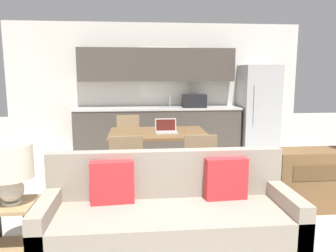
{
  "coord_description": "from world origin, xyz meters",
  "views": [
    {
      "loc": [
        -0.46,
        -2.67,
        1.63
      ],
      "look_at": [
        -0.05,
        1.5,
        0.95
      ],
      "focal_mm": 35.0,
      "sensor_mm": 36.0,
      "label": 1
    }
  ],
  "objects_px": {
    "table_lamp": "(9,166)",
    "dining_chair_near_right": "(199,164)",
    "laptop": "(166,129)",
    "dining_table": "(158,136)",
    "credenza": "(325,179)",
    "dining_chair_near_left": "(126,165)",
    "dining_chair_far_left": "(128,138)",
    "refrigerator": "(258,107)",
    "side_table": "(12,222)",
    "couch": "(169,214)"
  },
  "relations": [
    {
      "from": "dining_chair_near_left",
      "to": "laptop",
      "type": "height_order",
      "value": "laptop"
    },
    {
      "from": "credenza",
      "to": "laptop",
      "type": "distance_m",
      "value": 2.23
    },
    {
      "from": "dining_chair_near_right",
      "to": "laptop",
      "type": "distance_m",
      "value": 0.97
    },
    {
      "from": "couch",
      "to": "table_lamp",
      "type": "xyz_separation_m",
      "value": [
        -1.37,
        -0.03,
        0.5
      ]
    },
    {
      "from": "credenza",
      "to": "dining_chair_near_right",
      "type": "bearing_deg",
      "value": 165.68
    },
    {
      "from": "dining_chair_far_left",
      "to": "dining_chair_near_right",
      "type": "bearing_deg",
      "value": -63.0
    },
    {
      "from": "refrigerator",
      "to": "table_lamp",
      "type": "height_order",
      "value": "refrigerator"
    },
    {
      "from": "dining_chair_near_right",
      "to": "dining_chair_near_left",
      "type": "xyz_separation_m",
      "value": [
        -0.92,
        0.01,
        0.0
      ]
    },
    {
      "from": "table_lamp",
      "to": "laptop",
      "type": "xyz_separation_m",
      "value": [
        1.52,
        2.01,
        -0.05
      ]
    },
    {
      "from": "couch",
      "to": "table_lamp",
      "type": "bearing_deg",
      "value": -178.87
    },
    {
      "from": "refrigerator",
      "to": "laptop",
      "type": "height_order",
      "value": "refrigerator"
    },
    {
      "from": "dining_chair_far_left",
      "to": "table_lamp",
      "type": "bearing_deg",
      "value": -109.14
    },
    {
      "from": "dining_chair_near_left",
      "to": "dining_chair_near_right",
      "type": "bearing_deg",
      "value": 174.81
    },
    {
      "from": "dining_chair_far_left",
      "to": "laptop",
      "type": "bearing_deg",
      "value": -57.25
    },
    {
      "from": "dining_chair_near_left",
      "to": "dining_chair_far_left",
      "type": "distance_m",
      "value": 1.72
    },
    {
      "from": "couch",
      "to": "dining_chair_far_left",
      "type": "xyz_separation_m",
      "value": [
        -0.43,
        2.86,
        0.15
      ]
    },
    {
      "from": "side_table",
      "to": "dining_chair_near_left",
      "type": "bearing_deg",
      "value": 50.18
    },
    {
      "from": "side_table",
      "to": "laptop",
      "type": "distance_m",
      "value": 2.57
    },
    {
      "from": "refrigerator",
      "to": "dining_chair_near_right",
      "type": "height_order",
      "value": "refrigerator"
    },
    {
      "from": "dining_chair_near_left",
      "to": "laptop",
      "type": "distance_m",
      "value": 1.07
    },
    {
      "from": "dining_chair_far_left",
      "to": "dining_table",
      "type": "bearing_deg",
      "value": -62.37
    },
    {
      "from": "table_lamp",
      "to": "dining_chair_near_right",
      "type": "bearing_deg",
      "value": 31.75
    },
    {
      "from": "dining_table",
      "to": "side_table",
      "type": "xyz_separation_m",
      "value": [
        -1.42,
        -2.03,
        -0.35
      ]
    },
    {
      "from": "table_lamp",
      "to": "dining_chair_near_left",
      "type": "bearing_deg",
      "value": 50.99
    },
    {
      "from": "dining_chair_far_left",
      "to": "laptop",
      "type": "xyz_separation_m",
      "value": [
        0.59,
        -0.87,
        0.31
      ]
    },
    {
      "from": "credenza",
      "to": "dining_chair_far_left",
      "type": "relative_size",
      "value": 1.43
    },
    {
      "from": "dining_table",
      "to": "dining_chair_near_left",
      "type": "relative_size",
      "value": 1.64
    },
    {
      "from": "dining_table",
      "to": "credenza",
      "type": "xyz_separation_m",
      "value": [
        1.93,
        -1.26,
        -0.32
      ]
    },
    {
      "from": "refrigerator",
      "to": "dining_table",
      "type": "height_order",
      "value": "refrigerator"
    },
    {
      "from": "table_lamp",
      "to": "dining_chair_near_left",
      "type": "xyz_separation_m",
      "value": [
        0.94,
        1.16,
        -0.35
      ]
    },
    {
      "from": "dining_chair_far_left",
      "to": "dining_chair_near_left",
      "type": "bearing_deg",
      "value": -90.93
    },
    {
      "from": "refrigerator",
      "to": "laptop",
      "type": "bearing_deg",
      "value": -136.81
    },
    {
      "from": "couch",
      "to": "side_table",
      "type": "distance_m",
      "value": 1.39
    },
    {
      "from": "dining_chair_near_left",
      "to": "refrigerator",
      "type": "bearing_deg",
      "value": -138.21
    },
    {
      "from": "side_table",
      "to": "dining_chair_far_left",
      "type": "bearing_deg",
      "value": 71.59
    },
    {
      "from": "side_table",
      "to": "laptop",
      "type": "bearing_deg",
      "value": 52.36
    },
    {
      "from": "side_table",
      "to": "table_lamp",
      "type": "bearing_deg",
      "value": -15.48
    },
    {
      "from": "refrigerator",
      "to": "dining_chair_near_right",
      "type": "distance_m",
      "value": 3.51
    },
    {
      "from": "table_lamp",
      "to": "dining_chair_near_right",
      "type": "distance_m",
      "value": 2.22
    },
    {
      "from": "dining_chair_near_right",
      "to": "dining_chair_near_left",
      "type": "height_order",
      "value": "same"
    },
    {
      "from": "dining_table",
      "to": "table_lamp",
      "type": "relative_size",
      "value": 2.77
    },
    {
      "from": "refrigerator",
      "to": "dining_chair_near_left",
      "type": "relative_size",
      "value": 2.02
    },
    {
      "from": "dining_table",
      "to": "dining_chair_near_right",
      "type": "height_order",
      "value": "dining_chair_near_right"
    },
    {
      "from": "table_lamp",
      "to": "laptop",
      "type": "bearing_deg",
      "value": 52.84
    },
    {
      "from": "credenza",
      "to": "laptop",
      "type": "height_order",
      "value": "laptop"
    },
    {
      "from": "dining_chair_near_right",
      "to": "couch",
      "type": "bearing_deg",
      "value": 69.76
    },
    {
      "from": "side_table",
      "to": "dining_chair_near_left",
      "type": "xyz_separation_m",
      "value": [
        0.96,
        1.16,
        0.15
      ]
    },
    {
      "from": "couch",
      "to": "side_table",
      "type": "bearing_deg",
      "value": -179.14
    },
    {
      "from": "refrigerator",
      "to": "table_lamp",
      "type": "xyz_separation_m",
      "value": [
        -3.74,
        -4.09,
        -0.05
      ]
    },
    {
      "from": "table_lamp",
      "to": "laptop",
      "type": "distance_m",
      "value": 2.52
    }
  ]
}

